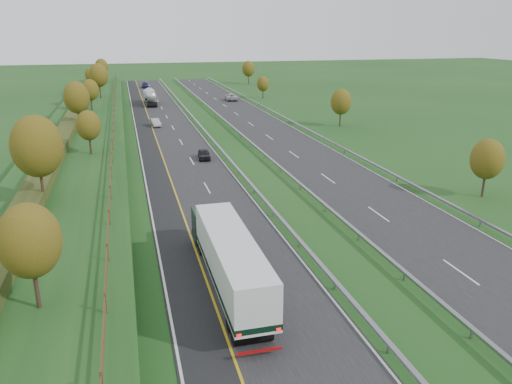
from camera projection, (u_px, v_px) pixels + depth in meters
ground at (230, 145)px, 73.74m from camera, size 400.00×400.00×0.00m
near_carriageway at (172, 141)px, 76.38m from camera, size 10.50×200.00×0.04m
far_carriageway at (275, 136)px, 80.40m from camera, size 10.50×200.00×0.04m
hard_shoulder at (147, 142)px, 75.47m from camera, size 3.00×200.00×0.04m
lane_markings at (213, 139)px, 77.82m from camera, size 26.75×200.00×0.01m
embankment_left at (82, 139)px, 72.92m from camera, size 12.00×200.00×2.00m
hedge_left at (67, 130)px, 71.95m from camera, size 2.20×180.00×1.10m
fence_left at (113, 127)px, 73.10m from camera, size 0.12×189.06×1.20m
median_barrier_near at (209, 135)px, 77.59m from camera, size 0.32×200.00×0.71m
median_barrier_far at (241, 134)px, 78.83m from camera, size 0.32×200.00×0.71m
outer_barrier_far at (309, 130)px, 81.62m from camera, size 0.32×200.00×0.71m
trees_left at (79, 106)px, 68.25m from camera, size 6.64×164.30×7.66m
trees_far at (295, 87)px, 109.17m from camera, size 8.45×118.60×7.12m
box_lorry at (228, 256)px, 32.18m from camera, size 2.58×16.28×4.06m
road_tanker at (150, 96)px, 113.65m from camera, size 2.40×11.22×3.46m
car_dark_near at (204, 154)px, 65.64m from camera, size 1.86×3.91×1.29m
car_silver_mid at (155, 122)px, 87.95m from camera, size 1.92×4.17×1.33m
car_small_far at (145, 85)px, 146.87m from camera, size 2.00×4.89×1.42m
car_oncoming at (231, 97)px, 120.44m from camera, size 3.29×6.04×1.61m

